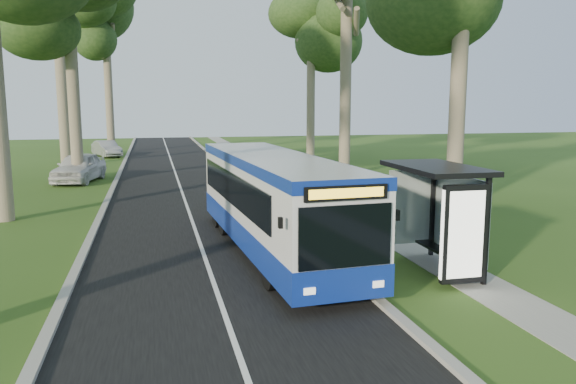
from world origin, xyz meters
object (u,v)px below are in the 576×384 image
litter_bin (330,219)px  car_silver (107,149)px  bus (274,202)px  bus_shelter (449,199)px  car_white (79,167)px  bus_stop_sign (331,203)px

litter_bin → car_silver: car_silver is taller
bus → bus_shelter: (3.91, -3.41, 0.51)m
car_silver → car_white: bearing=-112.9°
bus → bus_stop_sign: size_ratio=4.66×
bus → litter_bin: size_ratio=12.82×
bus → car_white: size_ratio=2.27×
bus_stop_sign → litter_bin: 3.01m
bus → car_white: 19.27m
bus_stop_sign → litter_bin: size_ratio=2.75×
bus → bus_stop_sign: 1.74m
bus → bus_shelter: size_ratio=3.35×
car_white → litter_bin: bearing=-44.3°
bus_stop_sign → car_silver: size_ratio=0.59×
bus_shelter → car_white: bearing=119.4°
bus_shelter → car_white: (-11.57, 21.08, -1.19)m
bus → car_silver: size_ratio=2.74×
bus_shelter → litter_bin: 6.03m
car_white → bus: bearing=-54.3°
bus → bus_shelter: bus is taller
litter_bin → car_silver: 32.46m
litter_bin → car_white: car_white is taller
bus → car_white: (-7.66, 17.67, -0.68)m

